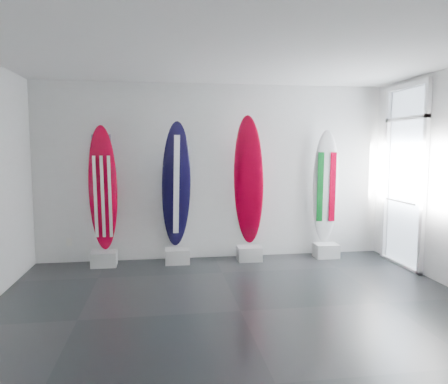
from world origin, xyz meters
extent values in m
plane|color=black|center=(0.00, 0.00, 0.00)|extent=(6.00, 6.00, 0.00)
plane|color=white|center=(0.00, 0.00, 3.00)|extent=(6.00, 6.00, 0.00)
plane|color=silver|center=(0.00, 2.50, 1.50)|extent=(6.00, 0.00, 6.00)
plane|color=silver|center=(0.00, -2.50, 1.50)|extent=(6.00, 0.00, 6.00)
cube|color=silver|center=(-1.85, 2.18, 0.12)|extent=(0.40, 0.30, 0.24)
ellipsoid|color=#9F001B|center=(-1.85, 2.28, 1.26)|extent=(0.47, 0.22, 2.04)
cube|color=silver|center=(-0.67, 2.18, 0.12)|extent=(0.40, 0.30, 0.24)
ellipsoid|color=black|center=(-0.67, 2.28, 1.29)|extent=(0.53, 0.46, 2.11)
cube|color=silver|center=(0.56, 2.18, 0.12)|extent=(0.40, 0.30, 0.24)
ellipsoid|color=#9F001B|center=(0.56, 2.28, 1.34)|extent=(0.62, 0.59, 2.22)
cube|color=silver|center=(1.93, 2.18, 0.12)|extent=(0.40, 0.30, 0.24)
ellipsoid|color=white|center=(1.93, 2.28, 1.23)|extent=(0.47, 0.23, 1.99)
cube|color=silver|center=(-2.45, 2.48, 0.35)|extent=(0.09, 0.02, 0.13)
camera|label=1|loc=(-0.88, -4.67, 1.91)|focal=33.52mm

